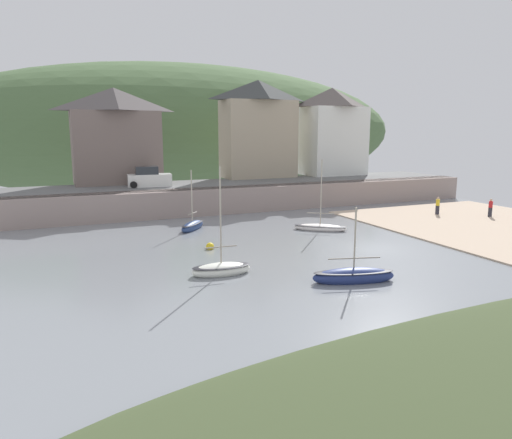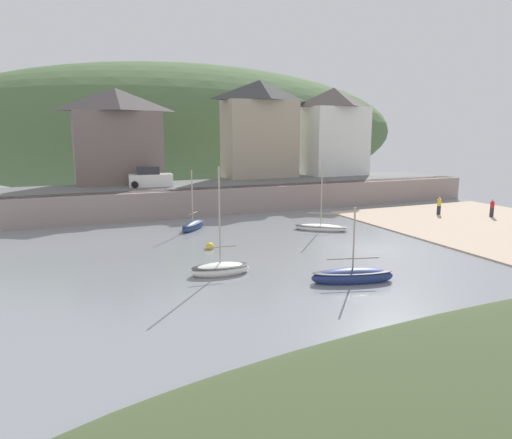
{
  "view_description": "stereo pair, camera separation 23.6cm",
  "coord_description": "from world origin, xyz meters",
  "px_view_note": "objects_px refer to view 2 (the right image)",
  "views": [
    {
      "loc": [
        -18.88,
        -24.98,
        7.67
      ],
      "look_at": [
        -6.22,
        4.47,
        1.65
      ],
      "focal_mm": 33.1,
      "sensor_mm": 36.0,
      "label": 1
    },
    {
      "loc": [
        -18.66,
        -25.07,
        7.67
      ],
      "look_at": [
        -6.22,
        4.47,
        1.65
      ],
      "focal_mm": 33.1,
      "sensor_mm": 36.0,
      "label": 2
    }
  ],
  "objects_px": {
    "sailboat_blue_trim": "(193,226)",
    "person_on_slipway": "(439,205)",
    "dinghy_open_wooden": "(321,227)",
    "mooring_buoy": "(210,247)",
    "waterfront_building_right": "(333,131)",
    "parked_car_near_slipway": "(150,178)",
    "waterfront_building_left": "(117,135)",
    "person_near_water": "(492,207)",
    "sailboat_far_left": "(352,276)",
    "sailboat_tall_mast": "(220,269)",
    "waterfront_building_centre": "(260,129)"
  },
  "relations": [
    {
      "from": "sailboat_tall_mast",
      "to": "sailboat_blue_trim",
      "type": "bearing_deg",
      "value": 84.95
    },
    {
      "from": "waterfront_building_right",
      "to": "sailboat_tall_mast",
      "type": "relative_size",
      "value": 1.72
    },
    {
      "from": "waterfront_building_left",
      "to": "person_near_water",
      "type": "relative_size",
      "value": 5.89
    },
    {
      "from": "sailboat_tall_mast",
      "to": "person_near_water",
      "type": "distance_m",
      "value": 28.59
    },
    {
      "from": "dinghy_open_wooden",
      "to": "sailboat_tall_mast",
      "type": "distance_m",
      "value": 13.48
    },
    {
      "from": "waterfront_building_centre",
      "to": "waterfront_building_right",
      "type": "height_order",
      "value": "waterfront_building_centre"
    },
    {
      "from": "waterfront_building_right",
      "to": "person_near_water",
      "type": "bearing_deg",
      "value": -78.11
    },
    {
      "from": "dinghy_open_wooden",
      "to": "person_near_water",
      "type": "relative_size",
      "value": 3.51
    },
    {
      "from": "sailboat_blue_trim",
      "to": "person_near_water",
      "type": "distance_m",
      "value": 26.6
    },
    {
      "from": "sailboat_blue_trim",
      "to": "sailboat_tall_mast",
      "type": "height_order",
      "value": "sailboat_tall_mast"
    },
    {
      "from": "mooring_buoy",
      "to": "parked_car_near_slipway",
      "type": "bearing_deg",
      "value": 92.55
    },
    {
      "from": "sailboat_far_left",
      "to": "sailboat_tall_mast",
      "type": "xyz_separation_m",
      "value": [
        -5.85,
        3.94,
        -0.02
      ]
    },
    {
      "from": "waterfront_building_right",
      "to": "sailboat_blue_trim",
      "type": "relative_size",
      "value": 2.13
    },
    {
      "from": "waterfront_building_centre",
      "to": "person_near_water",
      "type": "relative_size",
      "value": 6.73
    },
    {
      "from": "waterfront_building_centre",
      "to": "waterfront_building_right",
      "type": "distance_m",
      "value": 9.73
    },
    {
      "from": "sailboat_far_left",
      "to": "sailboat_tall_mast",
      "type": "relative_size",
      "value": 0.74
    },
    {
      "from": "dinghy_open_wooden",
      "to": "waterfront_building_left",
      "type": "bearing_deg",
      "value": 161.47
    },
    {
      "from": "sailboat_far_left",
      "to": "sailboat_tall_mast",
      "type": "bearing_deg",
      "value": 161.62
    },
    {
      "from": "dinghy_open_wooden",
      "to": "sailboat_blue_trim",
      "type": "xyz_separation_m",
      "value": [
        -9.13,
        4.31,
        0.05
      ]
    },
    {
      "from": "parked_car_near_slipway",
      "to": "waterfront_building_right",
      "type": "bearing_deg",
      "value": 16.64
    },
    {
      "from": "person_near_water",
      "to": "mooring_buoy",
      "type": "xyz_separation_m",
      "value": [
        -26.66,
        -1.03,
        -0.82
      ]
    },
    {
      "from": "sailboat_far_left",
      "to": "mooring_buoy",
      "type": "height_order",
      "value": "sailboat_far_left"
    },
    {
      "from": "waterfront_building_centre",
      "to": "sailboat_far_left",
      "type": "distance_m",
      "value": 32.63
    },
    {
      "from": "person_near_water",
      "to": "sailboat_blue_trim",
      "type": "bearing_deg",
      "value": 167.89
    },
    {
      "from": "waterfront_building_left",
      "to": "sailboat_tall_mast",
      "type": "bearing_deg",
      "value": -85.84
    },
    {
      "from": "sailboat_blue_trim",
      "to": "sailboat_far_left",
      "type": "height_order",
      "value": "sailboat_blue_trim"
    },
    {
      "from": "sailboat_blue_trim",
      "to": "waterfront_building_left",
      "type": "bearing_deg",
      "value": 55.29
    },
    {
      "from": "parked_car_near_slipway",
      "to": "person_on_slipway",
      "type": "height_order",
      "value": "parked_car_near_slipway"
    },
    {
      "from": "waterfront_building_left",
      "to": "dinghy_open_wooden",
      "type": "bearing_deg",
      "value": -55.69
    },
    {
      "from": "dinghy_open_wooden",
      "to": "mooring_buoy",
      "type": "height_order",
      "value": "dinghy_open_wooden"
    },
    {
      "from": "waterfront_building_right",
      "to": "parked_car_near_slipway",
      "type": "relative_size",
      "value": 2.45
    },
    {
      "from": "waterfront_building_left",
      "to": "waterfront_building_centre",
      "type": "xyz_separation_m",
      "value": [
        15.78,
        -0.0,
        0.7
      ]
    },
    {
      "from": "waterfront_building_right",
      "to": "person_on_slipway",
      "type": "distance_m",
      "value": 18.65
    },
    {
      "from": "sailboat_tall_mast",
      "to": "mooring_buoy",
      "type": "height_order",
      "value": "sailboat_tall_mast"
    },
    {
      "from": "waterfront_building_right",
      "to": "parked_car_near_slipway",
      "type": "height_order",
      "value": "waterfront_building_right"
    },
    {
      "from": "sailboat_tall_mast",
      "to": "parked_car_near_slipway",
      "type": "height_order",
      "value": "sailboat_tall_mast"
    },
    {
      "from": "person_on_slipway",
      "to": "person_near_water",
      "type": "xyz_separation_m",
      "value": [
        3.49,
        -2.76,
        0.0
      ]
    },
    {
      "from": "waterfront_building_right",
      "to": "mooring_buoy",
      "type": "bearing_deg",
      "value": -136.62
    },
    {
      "from": "mooring_buoy",
      "to": "sailboat_tall_mast",
      "type": "bearing_deg",
      "value": -101.62
    },
    {
      "from": "sailboat_blue_trim",
      "to": "sailboat_tall_mast",
      "type": "relative_size",
      "value": 0.81
    },
    {
      "from": "waterfront_building_left",
      "to": "mooring_buoy",
      "type": "relative_size",
      "value": 17.66
    },
    {
      "from": "dinghy_open_wooden",
      "to": "sailboat_blue_trim",
      "type": "distance_m",
      "value": 10.09
    },
    {
      "from": "waterfront_building_left",
      "to": "mooring_buoy",
      "type": "distance_m",
      "value": 22.55
    },
    {
      "from": "mooring_buoy",
      "to": "person_on_slipway",
      "type": "bearing_deg",
      "value": 9.3
    },
    {
      "from": "waterfront_building_left",
      "to": "person_near_water",
      "type": "height_order",
      "value": "waterfront_building_left"
    },
    {
      "from": "person_on_slipway",
      "to": "mooring_buoy",
      "type": "distance_m",
      "value": 23.49
    },
    {
      "from": "waterfront_building_centre",
      "to": "parked_car_near_slipway",
      "type": "xyz_separation_m",
      "value": [
        -13.43,
        -4.5,
        -4.75
      ]
    },
    {
      "from": "sailboat_blue_trim",
      "to": "person_on_slipway",
      "type": "distance_m",
      "value": 22.69
    },
    {
      "from": "waterfront_building_centre",
      "to": "person_on_slipway",
      "type": "xyz_separation_m",
      "value": [
        10.47,
        -17.39,
        -6.97
      ]
    },
    {
      "from": "sailboat_far_left",
      "to": "person_on_slipway",
      "type": "xyz_separation_m",
      "value": [
        18.46,
        13.31,
        0.68
      ]
    }
  ]
}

